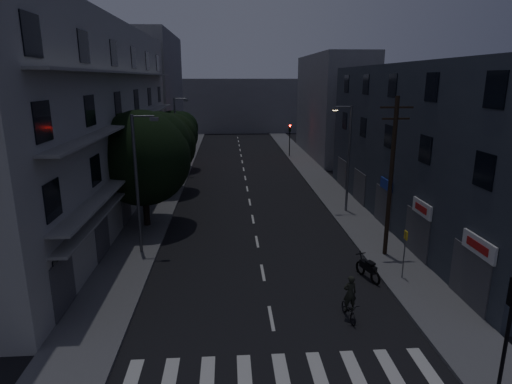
{
  "coord_description": "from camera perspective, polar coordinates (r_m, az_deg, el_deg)",
  "views": [
    {
      "loc": [
        -1.75,
        -14.39,
        10.03
      ],
      "look_at": [
        0.0,
        12.0,
        3.0
      ],
      "focal_mm": 30.0,
      "sensor_mm": 36.0,
      "label": 1
    }
  ],
  "objects": [
    {
      "name": "sidewalk_right",
      "position": [
        41.67,
        9.15,
        0.87
      ],
      "size": [
        3.0,
        90.0,
        0.15
      ],
      "primitive_type": "cube",
      "color": "#565659",
      "rests_on": "ground"
    },
    {
      "name": "building_far_right",
      "position": [
        58.15,
        10.09,
        11.18
      ],
      "size": [
        6.0,
        20.0,
        13.0
      ],
      "primitive_type": "cube",
      "color": "slate",
      "rests_on": "ground"
    },
    {
      "name": "building_left",
      "position": [
        34.1,
        -21.49,
        8.76
      ],
      "size": [
        7.0,
        36.0,
        14.0
      ],
      "color": "#9E9E99",
      "rests_on": "ground"
    },
    {
      "name": "traffic_signal_near",
      "position": [
        15.65,
        30.95,
        -13.7
      ],
      "size": [
        0.28,
        0.37,
        4.1
      ],
      "color": "black",
      "rests_on": "sidewalk_right"
    },
    {
      "name": "bus_stop_sign",
      "position": [
        22.93,
        19.24,
        -6.79
      ],
      "size": [
        0.06,
        0.35,
        2.52
      ],
      "color": "#595B60",
      "rests_on": "sidewalk_right"
    },
    {
      "name": "tree_far",
      "position": [
        48.5,
        -10.81,
        7.77
      ],
      "size": [
        5.28,
        5.28,
        6.53
      ],
      "color": "black",
      "rests_on": "sidewalk_left"
    },
    {
      "name": "lane_markings",
      "position": [
        46.76,
        -1.56,
        2.5
      ],
      "size": [
        0.15,
        60.5,
        0.01
      ],
      "color": "beige",
      "rests_on": "ground"
    },
    {
      "name": "utility_pole",
      "position": [
        24.89,
        17.58,
        2.21
      ],
      "size": [
        1.8,
        0.24,
        9.0
      ],
      "color": "black",
      "rests_on": "sidewalk_right"
    },
    {
      "name": "street_lamp_right",
      "position": [
        32.8,
        12.1,
        5.02
      ],
      "size": [
        1.51,
        0.25,
        8.0
      ],
      "color": "#5C5D64",
      "rests_on": "sidewalk_right"
    },
    {
      "name": "sidewalk_left",
      "position": [
        41.04,
        -11.73,
        0.53
      ],
      "size": [
        3.0,
        90.0,
        0.15
      ],
      "primitive_type": "cube",
      "color": "#565659",
      "rests_on": "ground"
    },
    {
      "name": "crosswalk",
      "position": [
        16.04,
        3.61,
        -23.85
      ],
      "size": [
        10.9,
        3.0,
        0.01
      ],
      "color": "beige",
      "rests_on": "ground"
    },
    {
      "name": "building_far_left",
      "position": [
        63.26,
        -13.44,
        12.66
      ],
      "size": [
        6.0,
        20.0,
        16.0
      ],
      "primitive_type": "cube",
      "color": "slate",
      "rests_on": "ground"
    },
    {
      "name": "building_right",
      "position": [
        31.86,
        21.92,
        5.63
      ],
      "size": [
        6.19,
        28.0,
        11.0
      ],
      "color": "#2B313A",
      "rests_on": "ground"
    },
    {
      "name": "traffic_signal_far_right",
      "position": [
        56.26,
        4.53,
        7.77
      ],
      "size": [
        0.28,
        0.37,
        4.1
      ],
      "color": "black",
      "rests_on": "sidewalk_right"
    },
    {
      "name": "tree_mid",
      "position": [
        38.83,
        -12.18,
        6.47
      ],
      "size": [
        5.75,
        5.75,
        7.07
      ],
      "color": "black",
      "rests_on": "sidewalk_left"
    },
    {
      "name": "tree_near",
      "position": [
        29.73,
        -14.74,
        4.88
      ],
      "size": [
        6.43,
        6.43,
        7.93
      ],
      "color": "black",
      "rests_on": "sidewalk_left"
    },
    {
      "name": "cyclist",
      "position": [
        19.32,
        12.32,
        -14.44
      ],
      "size": [
        0.7,
        1.63,
        2.02
      ],
      "rotation": [
        0.0,
        0.0,
        0.09
      ],
      "color": "black",
      "rests_on": "ground"
    },
    {
      "name": "motorcycle",
      "position": [
        23.12,
        14.69,
        -9.94
      ],
      "size": [
        0.86,
        1.98,
        1.31
      ],
      "rotation": [
        0.0,
        0.0,
        0.31
      ],
      "color": "black",
      "rests_on": "ground"
    },
    {
      "name": "building_far_end",
      "position": [
        84.56,
        -2.65,
        11.46
      ],
      "size": [
        24.0,
        8.0,
        10.0
      ],
      "primitive_type": "cube",
      "color": "slate",
      "rests_on": "ground"
    },
    {
      "name": "ground",
      "position": [
        40.69,
        -1.21,
        0.61
      ],
      "size": [
        160.0,
        160.0,
        0.0
      ],
      "primitive_type": "plane",
      "color": "black",
      "rests_on": "ground"
    },
    {
      "name": "traffic_signal_far_left",
      "position": [
        55.47,
        -8.9,
        7.53
      ],
      "size": [
        0.28,
        0.37,
        4.1
      ],
      "color": "black",
      "rests_on": "sidewalk_left"
    },
    {
      "name": "street_lamp_left_far",
      "position": [
        45.78,
        -10.51,
        7.83
      ],
      "size": [
        1.51,
        0.25,
        8.0
      ],
      "color": "slate",
      "rests_on": "sidewalk_left"
    },
    {
      "name": "street_lamp_left_near",
      "position": [
        25.06,
        -15.41,
        1.82
      ],
      "size": [
        1.51,
        0.25,
        8.0
      ],
      "color": "#56585D",
      "rests_on": "sidewalk_left"
    }
  ]
}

